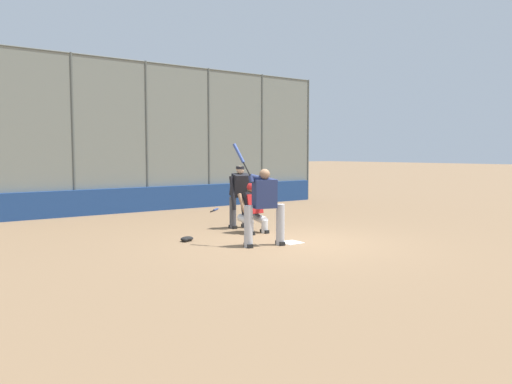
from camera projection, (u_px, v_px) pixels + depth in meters
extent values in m
plane|color=#846647|center=(291.00, 243.00, 10.80)|extent=(160.00, 160.00, 0.00)
cube|color=white|center=(291.00, 242.00, 10.80)|extent=(0.43, 0.43, 0.01)
cylinder|color=#515651|center=(308.00, 140.00, 20.85)|extent=(0.08, 0.08, 4.97)
cylinder|color=#515651|center=(262.00, 139.00, 19.43)|extent=(0.08, 0.08, 4.97)
cylinder|color=#515651|center=(209.00, 138.00, 18.02)|extent=(0.08, 0.08, 4.97)
cylinder|color=#515651|center=(147.00, 137.00, 16.60)|extent=(0.08, 0.08, 4.97)
cylinder|color=#515651|center=(73.00, 135.00, 15.18)|extent=(0.08, 0.08, 4.97)
cube|color=gray|center=(147.00, 137.00, 16.60)|extent=(14.42, 0.01, 4.97)
cylinder|color=#515651|center=(145.00, 62.00, 16.41)|extent=(14.42, 0.06, 0.06)
cube|color=navy|center=(149.00, 199.00, 16.68)|extent=(14.14, 0.18, 0.81)
cube|color=slate|center=(138.00, 202.00, 19.01)|extent=(10.10, 2.50, 0.12)
cube|color=slate|center=(147.00, 200.00, 18.33)|extent=(10.10, 0.55, 0.44)
cube|color=#B7BABC|center=(147.00, 193.00, 18.31)|extent=(10.10, 0.24, 0.08)
cube|color=slate|center=(141.00, 195.00, 18.76)|extent=(10.10, 0.55, 0.76)
cube|color=#B7BABC|center=(141.00, 183.00, 18.73)|extent=(10.10, 0.24, 0.08)
cube|color=slate|center=(135.00, 189.00, 19.19)|extent=(10.10, 0.55, 1.08)
cube|color=#B7BABC|center=(135.00, 174.00, 19.15)|extent=(10.10, 0.24, 0.08)
cube|color=slate|center=(130.00, 185.00, 19.62)|extent=(10.10, 0.55, 1.40)
cube|color=#B7BABC|center=(129.00, 166.00, 19.57)|extent=(10.10, 0.24, 0.08)
cylinder|color=#B7B7BC|center=(280.00, 225.00, 10.51)|extent=(0.18, 0.18, 0.87)
cube|color=black|center=(280.00, 243.00, 10.54)|extent=(0.18, 0.30, 0.08)
cylinder|color=#B7B7BC|center=(248.00, 226.00, 10.25)|extent=(0.18, 0.18, 0.87)
cube|color=black|center=(248.00, 245.00, 10.28)|extent=(0.18, 0.30, 0.08)
cube|color=navy|center=(265.00, 194.00, 10.33)|extent=(0.52, 0.38, 0.60)
sphere|color=#936B4C|center=(265.00, 174.00, 10.30)|extent=(0.22, 0.22, 0.22)
cylinder|color=navy|center=(264.00, 179.00, 10.33)|extent=(0.60, 0.30, 0.23)
cylinder|color=navy|center=(251.00, 179.00, 10.22)|extent=(0.11, 0.15, 0.16)
sphere|color=black|center=(250.00, 176.00, 10.24)|extent=(0.04, 0.04, 0.04)
cylinder|color=black|center=(247.00, 169.00, 10.28)|extent=(0.09, 0.20, 0.29)
cylinder|color=#334789|center=(239.00, 153.00, 10.37)|extent=(0.16, 0.30, 0.42)
cylinder|color=silver|center=(265.00, 227.00, 12.10)|extent=(0.16, 0.16, 0.32)
cylinder|color=silver|center=(260.00, 218.00, 12.25)|extent=(0.19, 0.48, 0.24)
cube|color=black|center=(265.00, 231.00, 12.11)|extent=(0.10, 0.26, 0.08)
cylinder|color=silver|center=(250.00, 228.00, 11.85)|extent=(0.16, 0.16, 0.32)
cylinder|color=silver|center=(245.00, 220.00, 12.01)|extent=(0.19, 0.48, 0.24)
cube|color=black|center=(250.00, 233.00, 11.86)|extent=(0.10, 0.26, 0.08)
cube|color=black|center=(252.00, 203.00, 12.14)|extent=(0.46, 0.37, 0.57)
cube|color=#B21E1E|center=(255.00, 204.00, 12.01)|extent=(0.41, 0.14, 0.47)
sphere|color=#936B4C|center=(252.00, 189.00, 12.11)|extent=(0.21, 0.21, 0.21)
sphere|color=#B21E1E|center=(252.00, 187.00, 12.11)|extent=(0.24, 0.24, 0.24)
cylinder|color=black|center=(263.00, 196.00, 12.02)|extent=(0.31, 0.55, 0.16)
ellipsoid|color=#56331E|center=(266.00, 199.00, 11.76)|extent=(0.30, 0.10, 0.24)
cylinder|color=#936B4C|center=(242.00, 203.00, 11.97)|extent=(0.10, 0.32, 0.46)
cylinder|color=#4C4C51|center=(245.00, 212.00, 13.02)|extent=(0.17, 0.17, 0.82)
cube|color=black|center=(245.00, 226.00, 13.05)|extent=(0.13, 0.29, 0.08)
cylinder|color=#4C4C51|center=(233.00, 213.00, 12.83)|extent=(0.17, 0.17, 0.82)
cube|color=black|center=(233.00, 227.00, 12.86)|extent=(0.13, 0.29, 0.08)
cube|color=black|center=(240.00, 185.00, 12.82)|extent=(0.48, 0.43, 0.63)
sphere|color=tan|center=(240.00, 170.00, 12.79)|extent=(0.21, 0.21, 0.21)
cylinder|color=black|center=(240.00, 168.00, 12.79)|extent=(0.22, 0.22, 0.07)
cylinder|color=black|center=(250.00, 192.00, 12.92)|extent=(0.16, 0.24, 0.87)
cylinder|color=black|center=(233.00, 193.00, 12.65)|extent=(0.12, 0.23, 0.87)
sphere|color=black|center=(211.00, 211.00, 16.29)|extent=(0.04, 0.04, 0.04)
cylinder|color=black|center=(212.00, 211.00, 16.46)|extent=(0.27, 0.26, 0.03)
cylinder|color=#334789|center=(216.00, 210.00, 16.87)|extent=(0.40, 0.37, 0.07)
ellipsoid|color=black|center=(187.00, 239.00, 10.97)|extent=(0.30, 0.19, 0.11)
ellipsoid|color=black|center=(185.00, 240.00, 10.85)|extent=(0.11, 0.08, 0.09)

